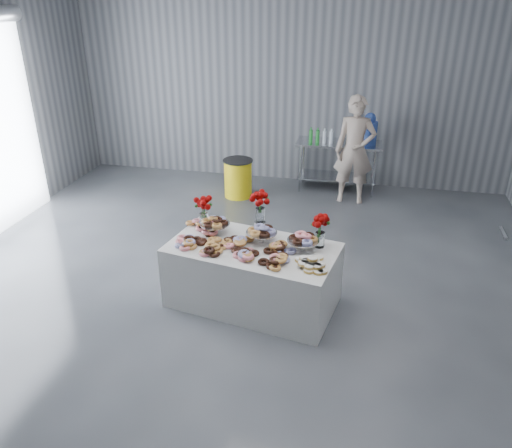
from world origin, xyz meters
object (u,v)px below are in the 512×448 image
at_px(prep_table, 338,157).
at_px(water_jug, 369,130).
at_px(display_table, 253,275).
at_px(person, 355,150).
at_px(trash_barrel, 238,178).

height_order(prep_table, water_jug, water_jug).
xyz_separation_m(prep_table, water_jug, (0.50, -0.00, 0.53)).
distance_m(display_table, person, 3.60).
height_order(prep_table, person, person).
xyz_separation_m(prep_table, person, (0.29, -0.47, 0.30)).
distance_m(prep_table, water_jug, 0.73).
bearing_deg(prep_table, trash_barrel, -157.87).
bearing_deg(water_jug, person, -114.13).
height_order(water_jug, trash_barrel, water_jug).
bearing_deg(display_table, person, 73.69).
bearing_deg(water_jug, prep_table, 180.00).
bearing_deg(prep_table, water_jug, -0.00).
bearing_deg(water_jug, display_table, -107.29).
xyz_separation_m(prep_table, trash_barrel, (-1.69, -0.69, -0.28)).
relative_size(display_table, person, 1.04).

